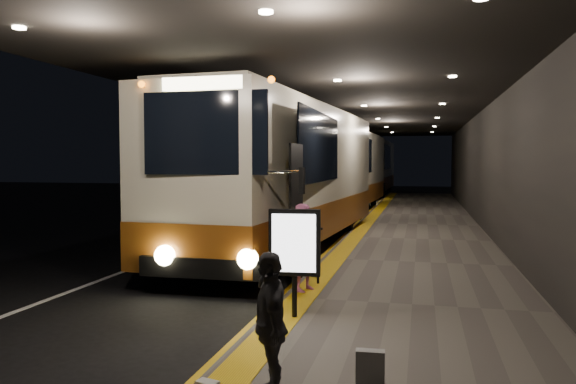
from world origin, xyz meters
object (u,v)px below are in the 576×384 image
at_px(coach_second, 343,174).
at_px(stanchion_post, 318,256).
at_px(passenger_boarding, 305,248).
at_px(coach_third, 370,169).
at_px(coach_main, 288,181).
at_px(passenger_waiting_grey, 270,325).
at_px(info_sign, 294,245).
at_px(bag_polka, 370,367).

distance_m(coach_second, stanchion_post, 17.76).
relative_size(coach_second, passenger_boarding, 7.83).
distance_m(coach_second, coach_third, 14.52).
distance_m(coach_main, passenger_waiting_grey, 10.89).
xyz_separation_m(coach_second, info_sign, (1.98, -20.03, -0.62)).
xyz_separation_m(coach_third, passenger_waiting_grey, (2.30, -37.45, -1.02)).
xyz_separation_m(coach_main, passenger_boarding, (1.74, -5.91, -1.00)).
relative_size(coach_second, coach_third, 0.99).
bearing_deg(passenger_waiting_grey, info_sign, 166.48).
height_order(coach_third, stanchion_post, coach_third).
relative_size(coach_main, passenger_boarding, 8.15).
distance_m(bag_polka, stanchion_post, 4.96).
xyz_separation_m(coach_third, stanchion_post, (1.83, -32.14, -1.23)).
relative_size(passenger_boarding, bag_polka, 4.35).
xyz_separation_m(coach_main, stanchion_post, (1.87, -5.28, -1.27)).
bearing_deg(stanchion_post, info_sign, -88.33).
relative_size(info_sign, stanchion_post, 1.54).
height_order(coach_second, stanchion_post, coach_second).
distance_m(info_sign, stanchion_post, 2.48).
bearing_deg(coach_main, passenger_boarding, -69.67).
distance_m(bag_polka, info_sign, 2.86).
xyz_separation_m(coach_second, bag_polka, (3.34, -22.35, -1.56)).
relative_size(coach_third, bag_polka, 34.25).
height_order(coach_third, info_sign, coach_third).
distance_m(coach_third, passenger_boarding, 32.83).
xyz_separation_m(passenger_waiting_grey, bag_polka, (0.96, 0.57, -0.56)).
bearing_deg(passenger_boarding, bag_polka, -138.39).
bearing_deg(stanchion_post, coach_second, 96.18).
bearing_deg(coach_third, stanchion_post, -85.77).
distance_m(coach_second, passenger_waiting_grey, 23.07).
relative_size(passenger_waiting_grey, bag_polka, 4.03).
height_order(coach_main, bag_polka, coach_main).
bearing_deg(coach_second, bag_polka, -78.75).
bearing_deg(coach_third, bag_polka, -83.97).
distance_m(passenger_boarding, info_sign, 1.81).
xyz_separation_m(coach_third, info_sign, (1.90, -34.55, -0.65)).
distance_m(passenger_waiting_grey, bag_polka, 1.26).
height_order(coach_second, coach_third, coach_third).
bearing_deg(coach_main, info_sign, -71.91).
xyz_separation_m(info_sign, stanchion_post, (-0.07, 2.41, -0.58)).
bearing_deg(coach_third, coach_second, -89.35).
distance_m(passenger_boarding, bag_polka, 4.43).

